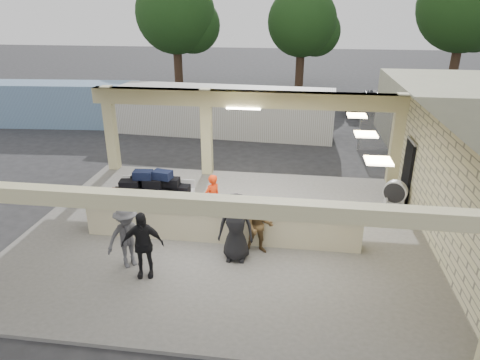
# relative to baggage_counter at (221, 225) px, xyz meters

# --- Properties ---
(ground) EXTENTS (120.00, 120.00, 0.00)m
(ground) POSITION_rel_baggage_counter_xyz_m (0.00, 0.50, -0.59)
(ground) COLOR #252527
(ground) RESTS_ON ground
(pavilion) EXTENTS (12.01, 10.00, 3.55)m
(pavilion) POSITION_rel_baggage_counter_xyz_m (0.21, 1.16, 0.76)
(pavilion) COLOR #605E59
(pavilion) RESTS_ON ground
(baggage_counter) EXTENTS (8.20, 0.58, 0.98)m
(baggage_counter) POSITION_rel_baggage_counter_xyz_m (0.00, 0.00, 0.00)
(baggage_counter) COLOR beige
(baggage_counter) RESTS_ON pavilion
(luggage_cart) EXTENTS (2.62, 1.68, 1.50)m
(luggage_cart) POSITION_rel_baggage_counter_xyz_m (-2.59, 1.37, 0.32)
(luggage_cart) COLOR silver
(luggage_cart) RESTS_ON pavilion
(drum_fan) EXTENTS (0.84, 0.56, 0.88)m
(drum_fan) POSITION_rel_baggage_counter_xyz_m (5.50, 3.15, -0.01)
(drum_fan) COLOR silver
(drum_fan) RESTS_ON pavilion
(baggage_handler) EXTENTS (0.63, 0.66, 1.62)m
(baggage_handler) POSITION_rel_baggage_counter_xyz_m (-0.45, 1.04, 0.32)
(baggage_handler) COLOR #FF360D
(baggage_handler) RESTS_ON pavilion
(passenger_a) EXTENTS (0.82, 0.43, 1.63)m
(passenger_a) POSITION_rel_baggage_counter_xyz_m (1.16, -0.54, 0.33)
(passenger_a) COLOR brown
(passenger_a) RESTS_ON pavilion
(passenger_b) EXTENTS (1.10, 0.59, 1.78)m
(passenger_b) POSITION_rel_baggage_counter_xyz_m (-1.61, -2.02, 0.40)
(passenger_b) COLOR black
(passenger_b) RESTS_ON pavilion
(passenger_c) EXTENTS (1.09, 1.05, 1.73)m
(passenger_c) POSITION_rel_baggage_counter_xyz_m (-2.15, -1.66, 0.38)
(passenger_c) COLOR #4A4A4F
(passenger_c) RESTS_ON pavilion
(passenger_d) EXTENTS (0.94, 0.39, 1.92)m
(passenger_d) POSITION_rel_baggage_counter_xyz_m (0.59, -0.95, 0.47)
(passenger_d) COLOR black
(passenger_d) RESTS_ON pavilion
(car_white_a) EXTENTS (5.03, 3.31, 1.32)m
(car_white_a) POSITION_rel_baggage_counter_xyz_m (9.36, 12.88, 0.07)
(car_white_a) COLOR silver
(car_white_a) RESTS_ON ground
(car_dark) EXTENTS (4.66, 1.93, 1.52)m
(car_dark) POSITION_rel_baggage_counter_xyz_m (7.28, 16.33, 0.17)
(car_dark) COLOR black
(car_dark) RESTS_ON ground
(container_white) EXTENTS (11.58, 3.05, 2.48)m
(container_white) POSITION_rel_baggage_counter_xyz_m (-1.83, 11.31, 0.65)
(container_white) COLOR silver
(container_white) RESTS_ON ground
(container_blue) EXTENTS (9.42, 2.93, 2.41)m
(container_blue) POSITION_rel_baggage_counter_xyz_m (-11.74, 11.92, 0.62)
(container_blue) COLOR #749CB9
(container_blue) RESTS_ON ground
(tree_left) EXTENTS (6.60, 6.30, 9.00)m
(tree_left) POSITION_rel_baggage_counter_xyz_m (-7.68, 24.66, 5.00)
(tree_left) COLOR #382619
(tree_left) RESTS_ON ground
(tree_mid) EXTENTS (6.00, 5.60, 8.00)m
(tree_mid) POSITION_rel_baggage_counter_xyz_m (2.32, 26.66, 4.38)
(tree_mid) COLOR #382619
(tree_mid) RESTS_ON ground
(tree_right) EXTENTS (7.20, 7.00, 10.00)m
(tree_right) POSITION_rel_baggage_counter_xyz_m (14.32, 25.66, 5.63)
(tree_right) COLOR #382619
(tree_right) RESTS_ON ground
(adjacent_building) EXTENTS (6.00, 8.00, 3.20)m
(adjacent_building) POSITION_rel_baggage_counter_xyz_m (9.50, 10.50, 1.01)
(adjacent_building) COLOR #B4B48F
(adjacent_building) RESTS_ON ground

